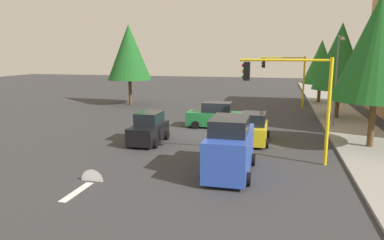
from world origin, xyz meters
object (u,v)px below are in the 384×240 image
at_px(street_lamp_curbside, 338,71).
at_px(car_black, 149,129).
at_px(tree_roadside_mid, 341,56).
at_px(delivery_van_blue, 230,148).
at_px(tree_roadside_near, 379,47).
at_px(traffic_signal_near_left, 292,89).
at_px(car_green, 215,116).
at_px(tree_opposite_side, 129,52).
at_px(traffic_signal_far_left, 286,71).
at_px(tree_roadside_far, 321,62).
at_px(car_yellow, 253,129).

bearing_deg(street_lamp_curbside, car_black, -58.89).
height_order(street_lamp_curbside, car_black, street_lamp_curbside).
bearing_deg(tree_roadside_mid, delivery_van_blue, -23.38).
height_order(street_lamp_curbside, tree_roadside_near, tree_roadside_near).
distance_m(traffic_signal_near_left, car_green, 10.08).
bearing_deg(car_black, tree_opposite_side, -153.00).
xyz_separation_m(tree_roadside_mid, delivery_van_blue, (16.46, -7.12, -4.12)).
bearing_deg(traffic_signal_far_left, tree_opposite_side, -83.15).
relative_size(tree_roadside_mid, car_black, 2.23).
bearing_deg(street_lamp_curbside, traffic_signal_far_left, -161.11).
bearing_deg(car_black, traffic_signal_far_left, 154.07).
height_order(traffic_signal_near_left, traffic_signal_far_left, traffic_signal_near_left).
bearing_deg(tree_roadside_far, tree_roadside_mid, 2.86).
xyz_separation_m(tree_roadside_mid, car_yellow, (10.20, -6.46, -4.50)).
relative_size(traffic_signal_far_left, tree_roadside_mid, 0.65).
bearing_deg(tree_roadside_near, tree_opposite_side, -123.07).
xyz_separation_m(traffic_signal_near_left, delivery_van_blue, (2.46, -2.79, -2.62)).
relative_size(tree_roadside_far, delivery_van_blue, 1.49).
height_order(traffic_signal_near_left, tree_roadside_far, tree_roadside_far).
bearing_deg(tree_roadside_far, street_lamp_curbside, -1.19).
xyz_separation_m(traffic_signal_far_left, street_lamp_curbside, (10.39, 3.56, 0.55)).
relative_size(delivery_van_blue, car_yellow, 1.31).
height_order(tree_opposite_side, delivery_van_blue, tree_opposite_side).
bearing_deg(tree_roadside_mid, traffic_signal_far_left, -144.03).
height_order(tree_roadside_near, car_yellow, tree_roadside_near).
xyz_separation_m(delivery_van_blue, car_yellow, (-6.26, 0.66, -0.39)).
distance_m(tree_roadside_mid, tree_opposite_side, 21.38).
xyz_separation_m(tree_roadside_mid, car_black, (11.74, -12.98, -4.51)).
xyz_separation_m(street_lamp_curbside, car_black, (7.35, -12.18, -3.45)).
bearing_deg(car_yellow, car_green, -142.49).
bearing_deg(car_green, traffic_signal_far_left, 156.07).
relative_size(tree_opposite_side, delivery_van_blue, 1.82).
xyz_separation_m(tree_roadside_mid, tree_roadside_far, (-10.00, -0.50, -0.73)).
height_order(traffic_signal_near_left, car_green, traffic_signal_near_left).
xyz_separation_m(tree_roadside_near, car_green, (-4.00, -10.18, -5.15)).
xyz_separation_m(traffic_signal_far_left, car_black, (17.74, -8.63, -2.91)).
relative_size(traffic_signal_near_left, tree_opposite_side, 0.63).
bearing_deg(traffic_signal_near_left, car_green, -146.23).
bearing_deg(delivery_van_blue, car_green, -166.22).
bearing_deg(traffic_signal_near_left, tree_roadside_far, 170.93).
relative_size(street_lamp_curbside, tree_roadside_mid, 0.85).
bearing_deg(car_black, street_lamp_curbside, 121.11).
bearing_deg(street_lamp_curbside, car_green, -79.72).
bearing_deg(car_black, car_yellow, 103.29).
distance_m(traffic_signal_near_left, street_lamp_curbside, 10.25).
bearing_deg(tree_roadside_mid, car_green, -58.21).
relative_size(traffic_signal_near_left, tree_roadside_near, 0.60).
bearing_deg(traffic_signal_near_left, car_black, -104.65).
xyz_separation_m(traffic_signal_near_left, car_black, (-2.26, -8.65, -3.01)).
relative_size(car_green, car_yellow, 1.14).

